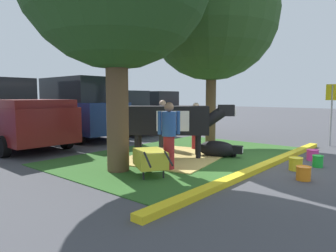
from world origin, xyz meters
name	(u,v)px	position (x,y,z in m)	size (l,w,h in m)	color
ground_plane	(269,164)	(0.00, 0.00, 0.00)	(80.00, 80.00, 0.00)	#424247
grass_island	(182,155)	(-0.53, 2.44, 0.01)	(7.34, 4.74, 0.02)	#2D5B23
curb_yellow	(263,166)	(-0.53, -0.08, 0.06)	(8.54, 0.24, 0.12)	yellow
hay_bedding	(176,157)	(-0.89, 2.38, 0.03)	(3.20, 2.40, 0.04)	tan
shade_tree_right	(212,14)	(1.95, 3.04, 4.67)	(4.71, 4.71, 7.04)	brown
cow_holstein	(172,121)	(-0.94, 2.50, 1.07)	(2.23, 2.70, 1.53)	black
calf_lying	(218,149)	(-0.04, 1.50, 0.24)	(0.78, 1.33, 0.48)	black
person_handler	(169,134)	(-2.18, 1.55, 0.87)	(0.40, 0.40, 1.63)	maroon
person_visitor_near	(196,125)	(0.55, 2.70, 0.83)	(0.34, 0.53, 1.56)	maroon
person_visitor_far	(163,123)	(0.07, 3.74, 0.88)	(0.34, 0.46, 1.64)	black
wheelbarrow	(150,159)	(-2.83, 1.55, 0.39)	(1.18, 1.51, 0.63)	gold
parking_sign	(332,103)	(4.30, -0.47, 1.54)	(0.12, 0.44, 2.18)	#99999E
bucket_orange	(303,173)	(-0.97, -1.15, 0.16)	(0.32, 0.32, 0.30)	orange
bucket_yellow	(296,164)	(-0.19, -0.74, 0.16)	(0.33, 0.33, 0.31)	yellow
bucket_green	(318,161)	(0.52, -1.05, 0.16)	(0.27, 0.27, 0.30)	green
bucket_pink	(312,155)	(1.29, -0.71, 0.16)	(0.33, 0.33, 0.30)	#EA3893
pickup_truck_maroon	(12,115)	(-3.06, 8.02, 1.11)	(2.31, 5.44, 2.42)	maroon
suv_dark_grey	(77,108)	(-0.40, 8.07, 1.27)	(2.20, 4.64, 2.52)	navy
sedan_silver	(122,112)	(2.14, 8.18, 0.98)	(2.09, 4.44, 2.02)	silver
sedan_red	(155,110)	(4.72, 8.45, 0.98)	(2.09, 4.44, 2.02)	red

